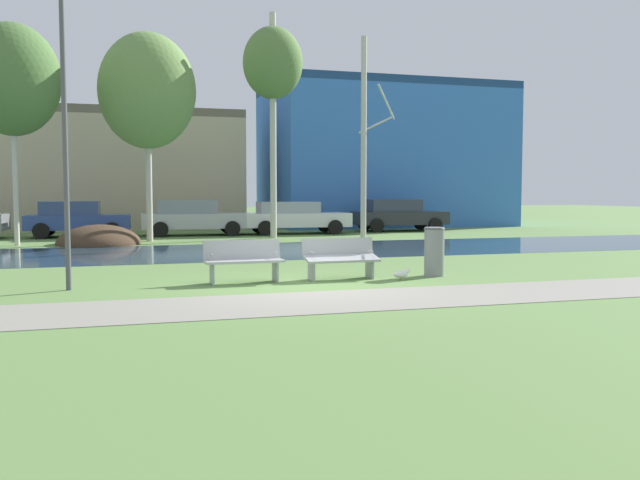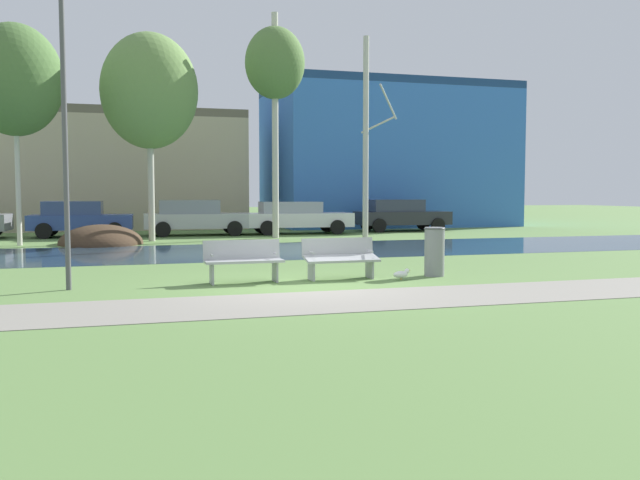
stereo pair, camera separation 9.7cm
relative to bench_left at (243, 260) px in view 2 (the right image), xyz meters
name	(u,v)px [view 2 (the right image)]	position (x,y,z in m)	size (l,w,h in m)	color
ground_plane	(227,248)	(1.05, 8.96, -0.47)	(120.00, 120.00, 0.00)	#5B7F42
paved_path_strip	(334,301)	(1.05, -2.80, -0.47)	(60.00, 2.30, 0.01)	gray
river_band	(235,251)	(1.05, 7.37, -0.47)	(80.00, 6.31, 0.01)	#284256
soil_mound	(101,244)	(-3.02, 11.80, -0.47)	(2.94, 3.51, 1.40)	#423021
bench_left	(243,260)	(0.00, 0.00, 0.00)	(1.60, 0.57, 0.87)	#9EA0A3
bench_right	(340,257)	(2.09, 0.00, 0.00)	(1.60, 0.57, 0.87)	#9EA0A3
trash_bin	(434,251)	(4.25, -0.10, 0.09)	(0.47, 0.47, 1.08)	gray
seagull	(401,274)	(3.27, -0.55, -0.34)	(0.39, 0.15, 0.24)	white
streetlamp	(64,85)	(-3.37, -0.06, 3.38)	(0.32, 0.32, 5.85)	#4C4C51
birch_far_left	(15,80)	(-5.71, 11.88, 5.20)	(3.19, 3.19, 7.60)	beige
birch_left	(149,91)	(-1.20, 12.74, 5.13)	(3.58, 3.58, 7.76)	#BCB7A8
birch_center_left	(275,65)	(3.70, 13.18, 6.42)	(2.38, 2.38, 8.95)	beige
birch_center	(367,137)	(7.08, 11.78, 3.55)	(1.38, 2.47, 7.95)	beige
parked_sedan_second_blue	(79,218)	(-3.94, 16.04, 0.31)	(4.16, 2.25, 1.48)	#2D4793
parked_hatch_third_silver	(195,217)	(0.76, 15.76, 0.32)	(4.55, 2.16, 1.51)	#B2B5BC
parked_wagon_fourth_white	(296,217)	(5.18, 15.55, 0.29)	(4.75, 2.20, 1.43)	silver
parked_suv_fifth_dark	(400,215)	(10.43, 16.18, 0.31)	(4.45, 2.16, 1.50)	#282B30
building_beige_block	(72,170)	(-4.59, 23.16, 2.48)	(16.95, 6.58, 5.91)	#BCAD8E
building_blue_store	(385,156)	(12.10, 22.26, 3.39)	(12.75, 8.17, 7.72)	#3870C6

